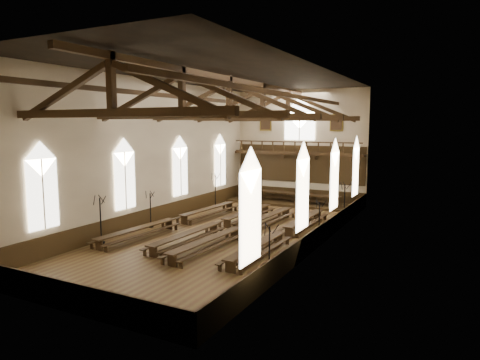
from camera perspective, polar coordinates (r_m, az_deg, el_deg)
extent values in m
plane|color=brown|center=(27.64, -1.40, -7.12)|extent=(26.00, 26.00, 0.00)
plane|color=beige|center=(38.70, 7.95, 4.45)|extent=(12.00, 0.00, 12.00)
plane|color=beige|center=(16.73, -23.52, 0.20)|extent=(12.00, 0.00, 12.00)
plane|color=beige|center=(30.19, -11.47, 3.58)|extent=(0.00, 26.00, 26.00)
plane|color=beige|center=(24.50, 10.95, 2.76)|extent=(0.00, 26.00, 26.00)
plane|color=black|center=(26.94, -1.47, 13.94)|extent=(26.00, 26.00, 0.00)
cube|color=#35240F|center=(39.12, 7.81, -2.00)|extent=(11.90, 0.08, 1.20)
cube|color=#35240F|center=(17.80, -22.68, -13.98)|extent=(11.90, 0.08, 1.20)
cube|color=#35240F|center=(30.75, -11.21, -4.63)|extent=(0.08, 25.90, 1.20)
cube|color=#35240F|center=(25.24, 10.62, -7.25)|extent=(0.08, 25.90, 1.20)
cube|color=white|center=(23.99, -24.81, -1.74)|extent=(0.05, 1.80, 3.60)
cube|color=white|center=(23.80, -25.04, 2.55)|extent=(0.05, 1.80, 1.80)
cylinder|color=beige|center=(23.96, -24.75, -1.74)|extent=(0.08, 0.08, 3.60)
cube|color=white|center=(28.01, -15.09, -0.10)|extent=(0.05, 1.80, 3.60)
cube|color=white|center=(27.84, -15.21, 3.58)|extent=(0.05, 1.80, 1.80)
cylinder|color=beige|center=(27.98, -15.03, -0.10)|extent=(0.08, 0.08, 3.60)
cube|color=white|center=(32.64, -7.96, 1.11)|extent=(0.05, 1.80, 3.60)
cube|color=white|center=(32.50, -8.01, 4.27)|extent=(0.05, 1.80, 1.80)
cylinder|color=beige|center=(32.62, -7.90, 1.11)|extent=(0.08, 0.08, 3.60)
cube|color=white|center=(37.66, -2.66, 2.00)|extent=(0.05, 1.80, 3.60)
cube|color=white|center=(37.54, -2.68, 4.73)|extent=(0.05, 1.80, 1.80)
cylinder|color=beige|center=(37.64, -2.61, 1.99)|extent=(0.08, 0.08, 3.60)
cube|color=white|center=(16.43, 1.41, -4.97)|extent=(0.05, 1.80, 3.60)
cube|color=white|center=(16.14, 1.43, 1.29)|extent=(0.05, 1.80, 1.80)
cylinder|color=beige|center=(16.44, 1.28, -4.95)|extent=(0.08, 0.08, 3.60)
cube|color=white|center=(21.88, 8.35, -1.95)|extent=(0.05, 1.80, 3.60)
cube|color=white|center=(21.67, 8.44, 2.76)|extent=(0.05, 1.80, 1.80)
cylinder|color=beige|center=(21.89, 8.25, -1.94)|extent=(0.08, 0.08, 3.60)
cube|color=white|center=(27.56, 12.46, -0.13)|extent=(0.05, 1.80, 3.60)
cube|color=white|center=(27.39, 12.56, 3.60)|extent=(0.05, 1.80, 1.80)
cylinder|color=beige|center=(27.57, 12.38, -0.13)|extent=(0.08, 0.08, 3.60)
cube|color=white|center=(33.36, 15.15, 1.06)|extent=(0.05, 1.80, 3.60)
cube|color=white|center=(33.22, 15.26, 4.15)|extent=(0.05, 1.80, 1.80)
cylinder|color=beige|center=(33.37, 15.09, 1.06)|extent=(0.08, 0.08, 3.60)
cube|color=white|center=(38.56, 7.94, 7.12)|extent=(2.80, 0.05, 2.40)
cube|color=white|center=(38.57, 7.98, 8.90)|extent=(2.80, 0.05, 2.80)
cylinder|color=beige|center=(38.52, 7.92, 7.12)|extent=(0.10, 0.10, 2.40)
cube|color=#342510|center=(38.12, 7.60, 3.51)|extent=(11.80, 1.20, 0.20)
cube|color=#35240F|center=(38.75, 7.88, 2.16)|extent=(11.80, 0.10, 3.30)
cube|color=#342510|center=(37.56, 7.35, 5.06)|extent=(11.60, 0.12, 0.10)
cube|color=#342510|center=(37.61, 7.32, 3.69)|extent=(11.60, 0.12, 0.10)
cube|color=#342510|center=(40.25, 1.75, 3.42)|extent=(0.35, 0.40, 0.50)
cube|color=#342510|center=(39.04, 5.73, 3.26)|extent=(0.35, 0.40, 0.50)
cube|color=#342510|center=(38.04, 9.93, 3.08)|extent=(0.35, 0.40, 0.50)
cube|color=#342510|center=(37.24, 14.34, 2.87)|extent=(0.35, 0.40, 0.50)
cube|color=brown|center=(39.80, 3.44, 7.61)|extent=(1.15, 0.06, 1.45)
cube|color=black|center=(39.76, 3.42, 7.61)|extent=(0.95, 0.04, 1.25)
cube|color=brown|center=(37.59, 12.74, 7.46)|extent=(1.15, 0.06, 1.45)
cube|color=black|center=(37.55, 12.73, 7.46)|extent=(0.95, 0.04, 1.25)
cube|color=#342510|center=(18.66, -16.67, 8.57)|extent=(11.70, 0.35, 0.35)
cube|color=#342510|center=(18.74, -16.82, 12.54)|extent=(0.30, 0.30, 2.40)
cube|color=#342510|center=(20.80, -22.57, 10.64)|extent=(5.44, 0.26, 2.40)
cube|color=#342510|center=(16.84, -9.57, 12.01)|extent=(5.44, 0.26, 2.40)
cube|color=#342510|center=(22.52, -7.69, 8.54)|extent=(11.70, 0.35, 0.35)
cube|color=#342510|center=(22.59, -7.75, 11.84)|extent=(0.30, 0.30, 2.40)
cube|color=#342510|center=(24.33, -13.38, 10.44)|extent=(5.44, 0.26, 2.40)
cube|color=#342510|center=(21.04, -1.19, 11.15)|extent=(5.44, 0.26, 2.40)
cube|color=#342510|center=(26.77, -1.45, 8.40)|extent=(11.70, 0.35, 0.35)
cube|color=#342510|center=(26.82, -1.46, 11.18)|extent=(0.30, 0.30, 2.40)
cube|color=#342510|center=(28.30, -6.65, 10.12)|extent=(5.44, 0.26, 2.40)
cube|color=#342510|center=(25.53, 4.30, 10.46)|extent=(5.44, 0.26, 2.40)
cube|color=#342510|center=(31.23, 3.04, 8.24)|extent=(11.70, 0.35, 0.35)
cube|color=#342510|center=(31.28, 3.05, 10.62)|extent=(0.30, 0.30, 2.40)
cube|color=#342510|center=(32.56, -1.64, 9.80)|extent=(5.44, 0.26, 2.40)
cube|color=#342510|center=(30.18, 8.11, 9.92)|extent=(5.44, 0.26, 2.40)
cube|color=#342510|center=(35.84, 6.39, 8.09)|extent=(11.70, 0.35, 0.35)
cube|color=#342510|center=(35.88, 6.42, 10.17)|extent=(0.30, 0.30, 2.40)
cube|color=#342510|center=(37.00, 2.19, 9.50)|extent=(5.44, 0.26, 2.40)
cube|color=#342510|center=(34.93, 10.88, 9.50)|extent=(5.44, 0.26, 2.40)
cube|color=#342510|center=(28.60, -7.47, 10.88)|extent=(0.25, 25.70, 0.25)
cube|color=#342510|center=(25.37, 5.32, 11.37)|extent=(0.25, 25.70, 0.25)
cube|color=#342510|center=(26.91, -1.47, 13.31)|extent=(0.30, 25.70, 0.30)
cube|color=#342510|center=(26.74, -13.09, -6.37)|extent=(1.10, 6.47, 0.07)
cube|color=#342510|center=(24.78, -17.47, -8.44)|extent=(0.55, 0.11, 0.62)
cube|color=#342510|center=(29.01, -9.33, -5.90)|extent=(0.55, 0.11, 0.62)
cube|color=#342510|center=(26.84, -13.06, -7.25)|extent=(0.48, 5.69, 0.07)
cube|color=#342510|center=(27.19, -13.93, -6.74)|extent=(0.72, 6.44, 0.06)
cube|color=#342510|center=(25.20, -18.39, -8.51)|extent=(0.21, 0.08, 0.36)
cube|color=#342510|center=(29.44, -10.12, -5.97)|extent=(0.21, 0.08, 0.36)
cube|color=#342510|center=(26.41, -12.19, -7.11)|extent=(0.72, 6.44, 0.06)
cube|color=#342510|center=(24.36, -16.64, -8.99)|extent=(0.21, 0.08, 0.36)
cube|color=#342510|center=(28.71, -8.41, -6.28)|extent=(0.21, 0.08, 0.36)
cube|color=#342510|center=(32.56, -4.59, -3.75)|extent=(1.10, 6.47, 0.07)
cube|color=#342510|center=(30.27, -7.51, -5.30)|extent=(0.55, 0.11, 0.62)
cube|color=#342510|center=(35.07, -2.06, -3.50)|extent=(0.55, 0.11, 0.62)
cube|color=#342510|center=(32.65, -4.58, -4.48)|extent=(0.48, 5.69, 0.07)
cube|color=#342510|center=(32.95, -5.38, -4.10)|extent=(0.72, 6.44, 0.06)
cube|color=#342510|center=(30.62, -8.38, -5.42)|extent=(0.21, 0.08, 0.36)
cube|color=#342510|center=(35.45, -2.79, -3.60)|extent=(0.21, 0.08, 0.36)
cube|color=#342510|center=(32.29, -3.76, -4.32)|extent=(0.72, 6.44, 0.06)
cube|color=#342510|center=(29.92, -6.70, -5.70)|extent=(0.21, 0.08, 0.36)
cube|color=#342510|center=(34.83, -1.24, -3.79)|extent=(0.21, 0.08, 0.36)
cube|color=#342510|center=(25.11, -6.86, -7.14)|extent=(0.89, 6.39, 0.07)
cube|color=#342510|center=(22.99, -10.93, -9.47)|extent=(0.54, 0.09, 0.61)
cube|color=#342510|center=(27.53, -3.46, -6.54)|extent=(0.54, 0.09, 0.61)
cube|color=#342510|center=(25.22, -6.84, -8.06)|extent=(0.30, 5.64, 0.07)
cube|color=#342510|center=(25.51, -7.87, -7.54)|extent=(0.51, 6.37, 0.05)
cube|color=#342510|center=(23.35, -12.06, -9.56)|extent=(0.21, 0.07, 0.35)
cube|color=#342510|center=(27.91, -4.39, -6.63)|extent=(0.21, 0.07, 0.35)
cube|color=#342510|center=(24.86, -5.79, -7.90)|extent=(0.51, 6.37, 0.05)
cube|color=#342510|center=(22.64, -9.90, -10.05)|extent=(0.21, 0.07, 0.35)
cube|color=#342510|center=(27.30, -2.41, -6.92)|extent=(0.21, 0.07, 0.35)
cube|color=#342510|center=(31.33, 0.81, -4.18)|extent=(0.89, 6.39, 0.07)
cube|color=#342510|center=(28.93, -1.75, -5.84)|extent=(0.54, 0.09, 0.61)
cube|color=#342510|center=(33.94, 2.99, -3.88)|extent=(0.54, 0.09, 0.61)
cube|color=#342510|center=(31.42, 0.81, -4.93)|extent=(0.30, 5.64, 0.07)
cube|color=#342510|center=(31.66, -0.08, -4.54)|extent=(0.51, 6.37, 0.05)
cube|color=#342510|center=(29.22, -2.74, -5.97)|extent=(0.21, 0.07, 0.35)
cube|color=#342510|center=(34.25, 2.18, -3.99)|extent=(0.21, 0.07, 0.35)
cube|color=#342510|center=(31.12, 1.72, -4.75)|extent=(0.51, 6.37, 0.05)
cube|color=#342510|center=(28.64, -0.83, -6.24)|extent=(0.21, 0.07, 0.35)
cube|color=#342510|center=(33.76, 3.88, -4.17)|extent=(0.21, 0.07, 0.35)
cube|color=#342510|center=(23.60, -3.98, -8.01)|extent=(1.02, 6.56, 0.07)
cube|color=#342510|center=(21.36, -8.17, -10.70)|extent=(0.56, 0.11, 0.63)
cube|color=#342510|center=(26.16, -0.58, -7.25)|extent=(0.56, 0.11, 0.63)
cube|color=#342510|center=(23.72, -3.97, -9.01)|extent=(0.40, 5.78, 0.07)
cube|color=#342510|center=(24.00, -5.13, -8.43)|extent=(0.63, 6.54, 0.06)
cube|color=#342510|center=(21.72, -9.45, -10.79)|extent=(0.21, 0.08, 0.36)
cube|color=#342510|center=(26.53, -1.61, -7.34)|extent=(0.21, 0.08, 0.36)
cube|color=#342510|center=(23.36, -2.80, -8.85)|extent=(0.63, 6.54, 0.06)
cube|color=#342510|center=(21.02, -6.99, -11.36)|extent=(0.21, 0.08, 0.36)
cube|color=#342510|center=(25.94, 0.57, -7.67)|extent=(0.21, 0.08, 0.36)
cube|color=#342510|center=(29.98, 3.45, -4.69)|extent=(1.02, 6.56, 0.07)
cube|color=#342510|center=(27.46, 0.92, -6.54)|extent=(0.56, 0.11, 0.63)
cube|color=#342510|center=(32.70, 5.55, -4.32)|extent=(0.56, 0.11, 0.63)
cube|color=#342510|center=(30.07, 3.44, -5.49)|extent=(0.40, 5.78, 0.07)
cube|color=#342510|center=(30.30, 2.46, -5.07)|extent=(0.63, 6.54, 0.06)
cube|color=#342510|center=(27.74, -0.17, -6.68)|extent=(0.21, 0.08, 0.36)
cube|color=#342510|center=(33.01, 4.67, -4.43)|extent=(0.21, 0.08, 0.36)
cube|color=#342510|center=(29.78, 4.43, -5.31)|extent=(0.63, 6.54, 0.06)
cube|color=#342510|center=(27.18, 1.94, -6.98)|extent=(0.21, 0.08, 0.36)
cube|color=#342510|center=(32.53, 6.50, -4.63)|extent=(0.21, 0.08, 0.36)
cube|color=#342510|center=(22.76, 2.38, -8.63)|extent=(0.70, 6.34, 0.07)
cube|color=#342510|center=(20.43, -1.09, -11.50)|extent=(0.54, 0.08, 0.61)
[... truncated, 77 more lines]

